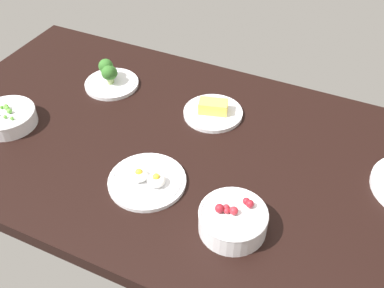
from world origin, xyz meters
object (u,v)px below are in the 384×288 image
(plate_broccoli, at_px, (110,78))
(plate_eggs, at_px, (147,180))
(plate_cheese, at_px, (213,111))
(bowl_berries, at_px, (233,220))
(bowl_peas, at_px, (8,117))

(plate_broccoli, relative_size, plate_eggs, 0.87)
(plate_eggs, bearing_deg, plate_cheese, 82.97)
(plate_cheese, height_order, plate_eggs, plate_cheese)
(bowl_berries, height_order, bowl_peas, bowl_berries)
(plate_cheese, relative_size, plate_eggs, 0.89)
(bowl_berries, bearing_deg, plate_broccoli, 146.67)
(bowl_peas, bearing_deg, plate_eggs, -4.22)
(bowl_berries, height_order, plate_cheese, bowl_berries)
(bowl_berries, relative_size, plate_broccoli, 0.92)
(bowl_peas, height_order, plate_eggs, bowl_peas)
(bowl_peas, relative_size, plate_eggs, 0.82)
(bowl_berries, xyz_separation_m, plate_eggs, (-0.25, 0.04, -0.02))
(plate_cheese, xyz_separation_m, plate_eggs, (-0.04, -0.33, -0.00))
(plate_cheese, distance_m, plate_broccoli, 0.36)
(bowl_berries, bearing_deg, bowl_peas, 173.91)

